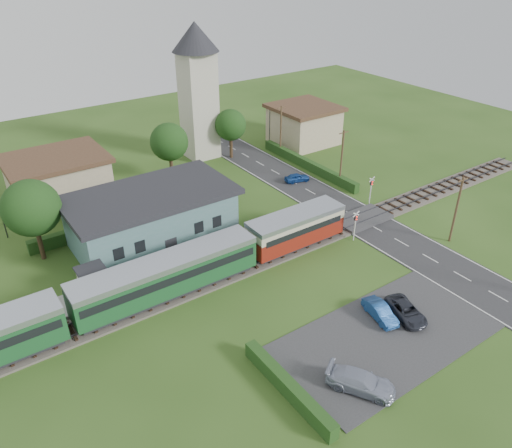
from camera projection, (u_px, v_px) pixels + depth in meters
ground at (301, 259)px, 47.19m from camera, size 120.00×120.00×0.00m
railway_track at (288, 248)px, 48.56m from camera, size 76.00×3.20×0.49m
road at (375, 228)px, 52.14m from camera, size 6.00×70.00×0.05m
car_park at (386, 337)px, 37.89m from camera, size 17.00×9.00×0.08m
crossing_deck at (362, 219)px, 53.46m from camera, size 6.20×3.40×0.45m
platform at (181, 265)px, 45.83m from camera, size 30.00×3.00×0.45m
equipment_hut at (93, 282)px, 41.11m from camera, size 2.30×2.30×2.55m
station_building at (152, 217)px, 48.73m from camera, size 16.00×9.00×5.30m
train at (131, 288)px, 39.61m from camera, size 43.20×2.90×3.40m
church_tower at (197, 82)px, 64.52m from camera, size 6.00×6.00×17.60m
house_west at (58, 179)px, 56.17m from camera, size 10.80×8.80×5.50m
house_east at (304, 124)px, 72.80m from camera, size 8.80×8.80×5.50m
hedge_carpark at (288, 387)px, 32.90m from camera, size 0.80×9.00×1.20m
hedge_roadside at (308, 164)px, 65.32m from camera, size 0.80×18.00×1.20m
hedge_station at (136, 217)px, 52.95m from camera, size 22.00×0.80×1.30m
tree_a at (31, 208)px, 44.57m from camera, size 5.20×5.20×8.00m
tree_b at (169, 142)px, 60.08m from camera, size 4.60×4.60×7.34m
tree_c at (231, 125)px, 66.64m from camera, size 4.20×4.20×6.78m
utility_pole_b at (456, 209)px, 48.15m from camera, size 1.40×0.22×7.00m
utility_pole_c at (342, 157)px, 59.54m from camera, size 1.40×0.22×7.00m
utility_pole_d at (281, 130)px, 68.09m from camera, size 1.40×0.22×7.00m
crossing_signal_near at (355, 222)px, 49.01m from camera, size 0.84×0.28×3.28m
crossing_signal_far at (371, 186)px, 55.99m from camera, size 0.84×0.28×3.28m
streetlamp_west at (0, 211)px, 49.02m from camera, size 0.30×0.30×5.15m
streetlamp_east at (270, 122)px, 72.83m from camera, size 0.30×0.30×5.15m
car_on_road at (297, 178)px, 61.80m from camera, size 3.34×2.00×1.07m
car_park_blue at (380, 312)px, 39.46m from camera, size 2.00×3.79×1.19m
car_park_silver at (361, 382)px, 33.11m from camera, size 4.04×4.92×1.34m
car_park_dark at (406, 311)px, 39.57m from camera, size 2.94×4.44×1.13m
pedestrian_near at (256, 233)px, 48.93m from camera, size 0.61×0.42×1.61m
pedestrian_far at (140, 271)px, 43.08m from camera, size 0.99×1.10×1.87m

